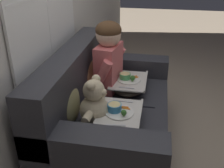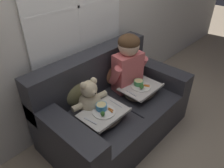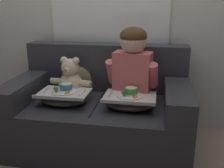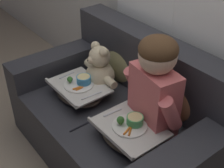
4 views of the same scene
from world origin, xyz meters
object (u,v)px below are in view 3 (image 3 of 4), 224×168
Objects in this scene: teddy_bear at (71,80)px; throw_pillow_behind_child at (134,75)px; throw_pillow_behind_teddy at (77,72)px; child_figure at (133,61)px; lap_tray_teddy at (64,97)px; lap_tray_child at (130,101)px; couch at (101,110)px.

throw_pillow_behind_child is at bearing 19.22° from teddy_bear.
throw_pillow_behind_teddy is 0.65m from child_figure.
lap_tray_teddy is (-0.59, -0.40, -0.12)m from throw_pillow_behind_child.
child_figure is 1.61× the size of teddy_bear.
throw_pillow_behind_child is 0.59m from throw_pillow_behind_teddy.
lap_tray_teddy is at bearing 179.96° from lap_tray_child.
child_figure is 1.51× the size of lap_tray_teddy.
couch reaches higher than teddy_bear.
throw_pillow_behind_child reaches higher than lap_tray_child.
couch is at bearing -142.18° from throw_pillow_behind_child.
throw_pillow_behind_child is at bearing 0.00° from throw_pillow_behind_teddy.
lap_tray_child is 0.59m from lap_tray_teddy.
child_figure is at bearing 18.47° from lap_tray_teddy.
throw_pillow_behind_child is at bearing 89.97° from lap_tray_child.
couch is 4.01× the size of throw_pillow_behind_child.
child_figure is at bearing -18.88° from throw_pillow_behind_teddy.
child_figure reaches higher than throw_pillow_behind_child.
couch is 0.48m from throw_pillow_behind_child.
throw_pillow_behind_child is 0.91× the size of lap_tray_child.
throw_pillow_behind_child is 0.91× the size of lap_tray_teddy.
teddy_bear is at bearing 161.88° from lap_tray_child.
teddy_bear reaches higher than lap_tray_teddy.
lap_tray_teddy is (-0.30, -0.17, 0.18)m from couch.
lap_tray_child is (0.59, -0.40, -0.12)m from throw_pillow_behind_teddy.
lap_tray_teddy is (-0.59, -0.20, -0.31)m from child_figure.
couch is 4.34× the size of throw_pillow_behind_teddy.
throw_pillow_behind_teddy reaches higher than lap_tray_child.
throw_pillow_behind_teddy is 0.42m from lap_tray_teddy.
child_figure is (-0.00, -0.20, 0.19)m from throw_pillow_behind_child.
teddy_bear is at bearing -90.14° from throw_pillow_behind_teddy.
lap_tray_child is at bearing -29.99° from couch.
throw_pillow_behind_teddy is 0.55× the size of child_figure.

